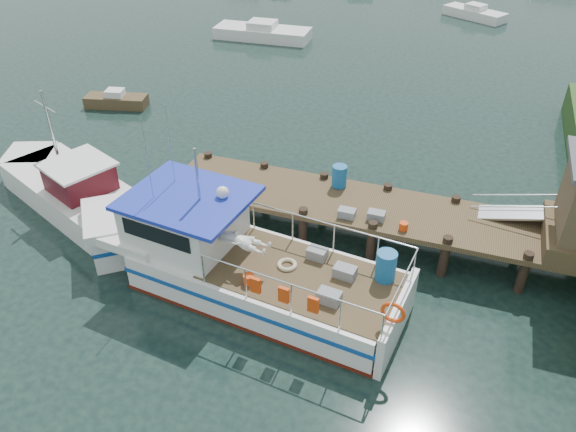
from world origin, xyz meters
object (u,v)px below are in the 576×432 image
(work_boat, at_px, (72,188))
(moored_b, at_px, (475,13))
(dock, at_px, (519,211))
(moored_rowboat, at_px, (116,100))
(moored_a, at_px, (263,32))
(lobster_boat, at_px, (226,258))

(work_boat, relative_size, moored_b, 1.68)
(work_boat, bearing_deg, dock, 29.74)
(moored_rowboat, bearing_deg, moored_a, 93.74)
(work_boat, bearing_deg, moored_b, 92.05)
(lobster_boat, bearing_deg, work_boat, 170.40)
(moored_rowboat, height_order, moored_b, moored_b)
(lobster_boat, relative_size, work_boat, 1.38)
(moored_rowboat, height_order, moored_a, moored_a)
(work_boat, relative_size, moored_a, 1.25)
(work_boat, height_order, moored_a, work_boat)
(work_boat, xyz_separation_m, moored_a, (-0.89, 22.89, -0.28))
(lobster_boat, height_order, moored_a, lobster_boat)
(dock, relative_size, lobster_boat, 1.38)
(lobster_boat, relative_size, moored_rowboat, 3.45)
(moored_a, bearing_deg, moored_b, 54.13)
(lobster_boat, height_order, work_boat, lobster_boat)
(dock, distance_m, moored_rowboat, 21.84)
(lobster_boat, distance_m, moored_rowboat, 16.34)
(dock, distance_m, work_boat, 16.77)
(moored_rowboat, bearing_deg, lobster_boat, -27.38)
(dock, relative_size, work_boat, 1.90)
(dock, relative_size, moored_a, 2.38)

